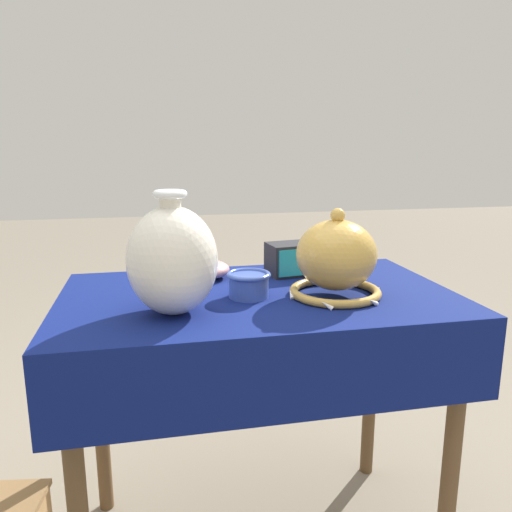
{
  "coord_description": "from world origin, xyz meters",
  "views": [
    {
      "loc": [
        -0.26,
        -1.23,
        1.14
      ],
      "look_at": [
        -0.02,
        -0.06,
        0.88
      ],
      "focal_mm": 35.0,
      "sensor_mm": 36.0,
      "label": 1
    }
  ],
  "objects_px": {
    "vase_dome_bell": "(336,260)",
    "cup_wide_cobalt": "(249,284)",
    "vase_tall_bulbous": "(172,260)",
    "bowl_shallow_rose": "(205,269)",
    "mosaic_tile_box": "(292,259)"
  },
  "relations": [
    {
      "from": "vase_dome_bell",
      "to": "cup_wide_cobalt",
      "type": "relative_size",
      "value": 2.19
    },
    {
      "from": "vase_tall_bulbous",
      "to": "bowl_shallow_rose",
      "type": "distance_m",
      "value": 0.33
    },
    {
      "from": "vase_tall_bulbous",
      "to": "bowl_shallow_rose",
      "type": "height_order",
      "value": "vase_tall_bulbous"
    },
    {
      "from": "vase_tall_bulbous",
      "to": "vase_dome_bell",
      "type": "distance_m",
      "value": 0.41
    },
    {
      "from": "bowl_shallow_rose",
      "to": "cup_wide_cobalt",
      "type": "relative_size",
      "value": 1.24
    },
    {
      "from": "vase_dome_bell",
      "to": "cup_wide_cobalt",
      "type": "xyz_separation_m",
      "value": [
        -0.22,
        0.03,
        -0.06
      ]
    },
    {
      "from": "vase_dome_bell",
      "to": "mosaic_tile_box",
      "type": "xyz_separation_m",
      "value": [
        -0.05,
        0.23,
        -0.05
      ]
    },
    {
      "from": "vase_tall_bulbous",
      "to": "mosaic_tile_box",
      "type": "distance_m",
      "value": 0.47
    },
    {
      "from": "vase_dome_bell",
      "to": "bowl_shallow_rose",
      "type": "distance_m",
      "value": 0.4
    },
    {
      "from": "vase_dome_bell",
      "to": "mosaic_tile_box",
      "type": "distance_m",
      "value": 0.24
    },
    {
      "from": "vase_tall_bulbous",
      "to": "bowl_shallow_rose",
      "type": "xyz_separation_m",
      "value": [
        0.1,
        0.29,
        -0.1
      ]
    },
    {
      "from": "vase_tall_bulbous",
      "to": "bowl_shallow_rose",
      "type": "relative_size",
      "value": 2.02
    },
    {
      "from": "mosaic_tile_box",
      "to": "cup_wide_cobalt",
      "type": "distance_m",
      "value": 0.26
    },
    {
      "from": "vase_tall_bulbous",
      "to": "mosaic_tile_box",
      "type": "xyz_separation_m",
      "value": [
        0.36,
        0.28,
        -0.08
      ]
    },
    {
      "from": "vase_tall_bulbous",
      "to": "mosaic_tile_box",
      "type": "height_order",
      "value": "vase_tall_bulbous"
    }
  ]
}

